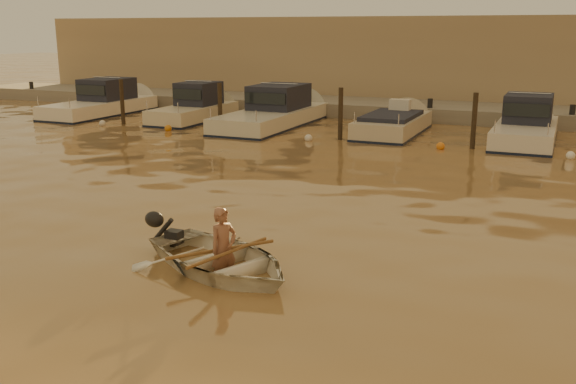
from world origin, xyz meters
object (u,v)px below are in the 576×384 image
at_px(dinghy, 220,259).
at_px(moored_boat_3, 393,128).
at_px(waterfront_building, 421,61).
at_px(moored_boat_4, 526,126).
at_px(moored_boat_2, 272,112).
at_px(person, 224,249).
at_px(moored_boat_1, 193,107).
at_px(moored_boat_0, 100,102).

bearing_deg(dinghy, moored_boat_3, 27.30).
bearing_deg(waterfront_building, moored_boat_4, -59.72).
bearing_deg(dinghy, moored_boat_2, 45.36).
height_order(moored_boat_3, moored_boat_4, moored_boat_4).
bearing_deg(person, dinghy, 90.00).
bearing_deg(moored_boat_1, waterfront_building, 53.40).
bearing_deg(waterfront_building, moored_boat_3, -83.17).
xyz_separation_m(dinghy, moored_boat_3, (-1.10, 16.27, 0.00)).
bearing_deg(moored_boat_0, moored_boat_3, 0.00).
relative_size(moored_boat_0, moored_boat_3, 1.21).
distance_m(moored_boat_2, waterfront_building, 11.88).
distance_m(dinghy, moored_boat_4, 16.76).
height_order(moored_boat_0, moored_boat_2, same).
relative_size(moored_boat_1, moored_boat_2, 0.72).
height_order(moored_boat_1, moored_boat_3, moored_boat_1).
height_order(moored_boat_1, moored_boat_2, same).
height_order(dinghy, person, person).
height_order(person, waterfront_building, waterfront_building).
distance_m(person, moored_boat_1, 19.49).
relative_size(moored_boat_0, moored_boat_4, 1.11).
bearing_deg(moored_boat_1, dinghy, -56.96).
xyz_separation_m(moored_boat_3, waterfront_building, (-1.32, 11.00, 2.17)).
bearing_deg(dinghy, moored_boat_0, 67.99).
xyz_separation_m(moored_boat_2, moored_boat_3, (5.45, 0.00, -0.40)).
bearing_deg(moored_boat_4, moored_boat_0, 180.00).
relative_size(moored_boat_3, moored_boat_4, 0.92).
relative_size(moored_boat_0, waterfront_building, 0.16).
xyz_separation_m(moored_boat_0, moored_boat_3, (14.92, 0.00, -0.40)).
bearing_deg(moored_boat_0, moored_boat_1, 0.00).
bearing_deg(moored_boat_0, moored_boat_4, 0.00).
xyz_separation_m(person, moored_boat_3, (-1.19, 16.31, -0.22)).
height_order(person, moored_boat_3, person).
height_order(person, moored_boat_1, moored_boat_1).
relative_size(dinghy, moored_boat_3, 0.54).
bearing_deg(moored_boat_4, person, -103.50).
relative_size(moored_boat_0, moored_boat_1, 1.22).
distance_m(moored_boat_1, waterfront_building, 13.82).
bearing_deg(moored_boat_0, moored_boat_2, 0.00).
xyz_separation_m(moored_boat_0, moored_boat_2, (9.47, 0.00, 0.00)).
bearing_deg(person, moored_boat_1, 56.66).
bearing_deg(moored_boat_0, dinghy, -45.46).
height_order(person, moored_boat_4, moored_boat_4).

